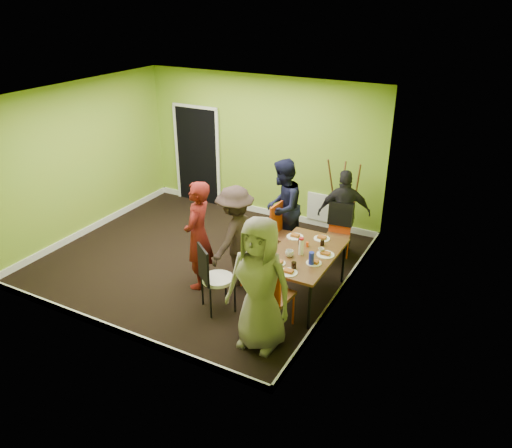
{
  "coord_description": "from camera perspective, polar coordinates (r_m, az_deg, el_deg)",
  "views": [
    {
      "loc": [
        4.38,
        -6.16,
        4.22
      ],
      "look_at": [
        1.09,
        0.0,
        0.92
      ],
      "focal_mm": 35.0,
      "sensor_mm": 36.0,
      "label": 1
    }
  ],
  "objects": [
    {
      "name": "chair_left_far",
      "position": [
        8.32,
        3.0,
        -0.75
      ],
      "size": [
        0.45,
        0.45,
        1.02
      ],
      "rotation": [
        0.0,
        0.0,
        -1.63
      ],
      "color": "#F24E16",
      "rests_on": "ground"
    },
    {
      "name": "plate_wall_front",
      "position": [
        7.03,
        6.62,
        -4.44
      ],
      "size": [
        0.22,
        0.22,
        0.01
      ],
      "primitive_type": "cylinder",
      "color": "white",
      "rests_on": "dining_table"
    },
    {
      "name": "chair_back_end",
      "position": [
        8.48,
        9.57,
        0.44
      ],
      "size": [
        0.46,
        0.52,
        1.0
      ],
      "rotation": [
        0.0,
        0.0,
        3.26
      ],
      "color": "#F24E16",
      "rests_on": "ground"
    },
    {
      "name": "person_standing",
      "position": [
        7.56,
        -6.62,
        -1.29
      ],
      "size": [
        0.54,
        0.7,
        1.72
      ],
      "primitive_type": "imported",
      "rotation": [
        0.0,
        0.0,
        -1.34
      ],
      "color": "#5A120F",
      "rests_on": "ground"
    },
    {
      "name": "glass_mid",
      "position": [
        7.48,
        5.05,
        -2.02
      ],
      "size": [
        0.06,
        0.06,
        0.1
      ],
      "primitive_type": "cylinder",
      "color": "black",
      "rests_on": "dining_table"
    },
    {
      "name": "plate_far_front",
      "position": [
        6.77,
        3.72,
        -5.55
      ],
      "size": [
        0.25,
        0.25,
        0.01
      ],
      "primitive_type": "cylinder",
      "color": "white",
      "rests_on": "dining_table"
    },
    {
      "name": "plate_near_right",
      "position": [
        6.98,
        2.53,
        -4.48
      ],
      "size": [
        0.21,
        0.21,
        0.01
      ],
      "primitive_type": "cylinder",
      "color": "white",
      "rests_on": "dining_table"
    },
    {
      "name": "chair_front_end",
      "position": [
        6.62,
        1.72,
        -7.76
      ],
      "size": [
        0.49,
        0.49,
        1.09
      ],
      "rotation": [
        0.0,
        0.0,
        -0.09
      ],
      "color": "#F24E16",
      "rests_on": "ground"
    },
    {
      "name": "dining_table",
      "position": [
        7.31,
        5.48,
        -3.68
      ],
      "size": [
        0.9,
        1.5,
        0.75
      ],
      "color": "black",
      "rests_on": "ground"
    },
    {
      "name": "orange_bottle",
      "position": [
        7.44,
        5.88,
        -2.33
      ],
      "size": [
        0.04,
        0.04,
        0.07
      ],
      "primitive_type": "cylinder",
      "color": "#F24E16",
      "rests_on": "dining_table"
    },
    {
      "name": "glass_back",
      "position": [
        7.5,
        7.59,
        -2.14
      ],
      "size": [
        0.06,
        0.06,
        0.09
      ],
      "primitive_type": "cylinder",
      "color": "black",
      "rests_on": "dining_table"
    },
    {
      "name": "room_walls",
      "position": [
        8.27,
        -6.68,
        2.09
      ],
      "size": [
        5.04,
        4.54,
        2.82
      ],
      "color": "#8EB02D",
      "rests_on": "ground"
    },
    {
      "name": "glass_front",
      "position": [
        6.85,
        4.34,
        -4.75
      ],
      "size": [
        0.07,
        0.07,
        0.1
      ],
      "primitive_type": "cylinder",
      "color": "black",
      "rests_on": "dining_table"
    },
    {
      "name": "easel",
      "position": [
        9.09,
        9.87,
        2.55
      ],
      "size": [
        0.62,
        0.58,
        1.54
      ],
      "color": "brown",
      "rests_on": "ground"
    },
    {
      "name": "chair_left_near",
      "position": [
        7.66,
        -0.45,
        -3.66
      ],
      "size": [
        0.47,
        0.47,
        0.91
      ],
      "rotation": [
        0.0,
        0.0,
        -1.87
      ],
      "color": "#F24E16",
      "rests_on": "ground"
    },
    {
      "name": "plate_far_back",
      "position": [
        7.71,
        7.53,
        -1.67
      ],
      "size": [
        0.25,
        0.25,
        0.01
      ],
      "primitive_type": "cylinder",
      "color": "white",
      "rests_on": "dining_table"
    },
    {
      "name": "plate_near_left",
      "position": [
        7.72,
        4.48,
        -1.46
      ],
      "size": [
        0.26,
        0.26,
        0.01
      ],
      "primitive_type": "cylinder",
      "color": "white",
      "rests_on": "dining_table"
    },
    {
      "name": "cup_b",
      "position": [
        7.28,
        7.44,
        -3.04
      ],
      "size": [
        0.09,
        0.09,
        0.08
      ],
      "primitive_type": "imported",
      "color": "white",
      "rests_on": "dining_table"
    },
    {
      "name": "plate_wall_back",
      "position": [
        7.26,
        7.94,
        -3.49
      ],
      "size": [
        0.26,
        0.26,
        0.01
      ],
      "primitive_type": "cylinder",
      "color": "white",
      "rests_on": "dining_table"
    },
    {
      "name": "chair_bentwood",
      "position": [
        7.08,
        -4.96,
        -5.85
      ],
      "size": [
        0.56,
        0.57,
        1.04
      ],
      "rotation": [
        0.0,
        0.0,
        -0.66
      ],
      "color": "black",
      "rests_on": "ground"
    },
    {
      "name": "person_left_near",
      "position": [
        7.62,
        -2.39,
        -1.38
      ],
      "size": [
        0.67,
        1.08,
        1.6
      ],
      "primitive_type": "imported",
      "rotation": [
        0.0,
        0.0,
        -1.64
      ],
      "color": "#302320",
      "rests_on": "ground"
    },
    {
      "name": "person_front_end",
      "position": [
        6.23,
        0.42,
        -6.92
      ],
      "size": [
        0.88,
        0.57,
        1.8
      ],
      "primitive_type": "imported",
      "rotation": [
        0.0,
        0.0,
        -0.0
      ],
      "color": "gray",
      "rests_on": "ground"
    },
    {
      "name": "ground",
      "position": [
        8.66,
        -6.39,
        -4.05
      ],
      "size": [
        5.0,
        5.0,
        0.0
      ],
      "primitive_type": "plane",
      "color": "black",
      "rests_on": "ground"
    },
    {
      "name": "person_left_far",
      "position": [
        8.5,
        3.05,
        1.89
      ],
      "size": [
        0.75,
        0.91,
        1.7
      ],
      "primitive_type": "imported",
      "rotation": [
        0.0,
        0.0,
        -1.43
      ],
      "color": "black",
      "rests_on": "ground"
    },
    {
      "name": "blue_bottle",
      "position": [
        6.94,
        6.34,
        -3.95
      ],
      "size": [
        0.07,
        0.07,
        0.2
      ],
      "primitive_type": "cylinder",
      "color": "#1824BA",
      "rests_on": "dining_table"
    },
    {
      "name": "person_back_end",
      "position": [
        8.62,
        10.03,
        1.25
      ],
      "size": [
        0.97,
        0.7,
        1.53
      ],
      "primitive_type": "imported",
      "rotation": [
        0.0,
        0.0,
        3.55
      ],
      "color": "black",
      "rests_on": "ground"
    },
    {
      "name": "cup_a",
      "position": [
        7.15,
        3.85,
        -3.38
      ],
      "size": [
        0.12,
        0.12,
        0.09
      ],
      "primitive_type": "imported",
      "color": "white",
      "rests_on": "dining_table"
    },
    {
      "name": "thermos",
      "position": [
        7.18,
        5.17,
        -2.64
      ],
      "size": [
        0.07,
        0.07,
        0.24
      ],
      "primitive_type": "cylinder",
      "color": "white",
      "rests_on": "dining_table"
    }
  ]
}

